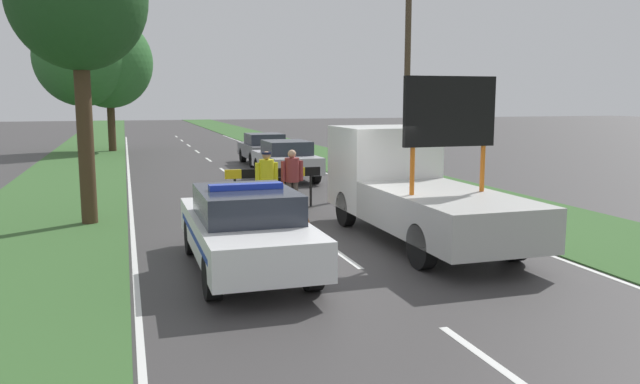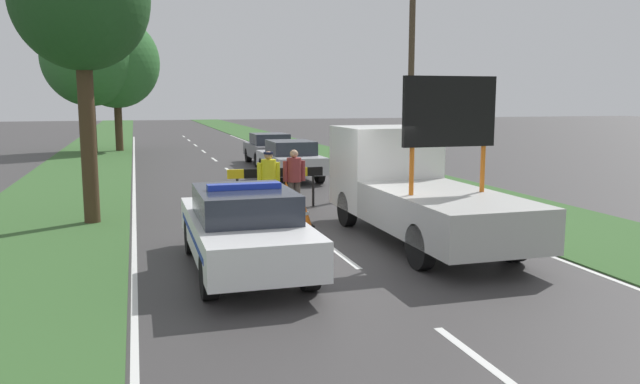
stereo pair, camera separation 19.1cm
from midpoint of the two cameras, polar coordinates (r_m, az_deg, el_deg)
name	(u,v)px [view 1 (the left image)]	position (r m, az deg, el deg)	size (l,w,h in m)	color
ground_plane	(334,249)	(12.60, 0.84, -5.27)	(160.00, 160.00, 0.00)	#3D3A3A
lane_markings	(235,178)	(23.98, -8.04, 1.25)	(7.80, 57.35, 0.01)	silver
grass_verge_left	(82,162)	(31.84, -21.12, 2.56)	(4.00, 120.00, 0.03)	#38602D
grass_verge_right	(320,155)	(33.24, -0.17, 3.36)	(4.00, 120.00, 0.03)	#38602D
police_car	(245,228)	(11.02, -7.33, -3.27)	(1.82, 4.84, 1.57)	white
work_truck	(410,186)	(13.73, 7.81, 0.57)	(2.13, 6.30, 3.43)	white
road_barrier	(273,176)	(17.22, -4.60, 1.51)	(2.68, 0.08, 1.11)	black
police_officer	(267,178)	(16.13, -5.23, 1.33)	(0.60, 0.38, 1.67)	#191E38
pedestrian_civilian	(292,176)	(16.43, -2.90, 1.46)	(0.60, 0.38, 1.68)	brown
traffic_cone_near_police	(303,215)	(14.80, -1.89, -2.12)	(0.40, 0.40, 0.55)	black
traffic_cone_centre_front	(284,194)	(17.52, -3.67, -0.17)	(0.53, 0.53, 0.73)	black
queued_car_sedan_silver	(286,159)	(23.38, -3.36, 3.01)	(1.77, 4.24, 1.46)	#B2B2B7
queued_car_suv_grey	(264,148)	(28.99, -5.33, 4.00)	(1.78, 3.94, 1.42)	slate
roadside_tree_near_left	(108,63)	(37.92, -18.91, 11.13)	(4.89, 4.89, 7.61)	#42301E
roadside_tree_near_right	(81,58)	(36.98, -21.13, 11.39)	(5.03, 5.03, 7.88)	#42301E
roadside_tree_mid_left	(78,0)	(16.03, -21.61, 16.01)	(3.16, 3.16, 6.97)	#42301E
utility_pole	(408,61)	(21.06, 7.74, 11.77)	(1.20, 0.20, 8.22)	#473828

